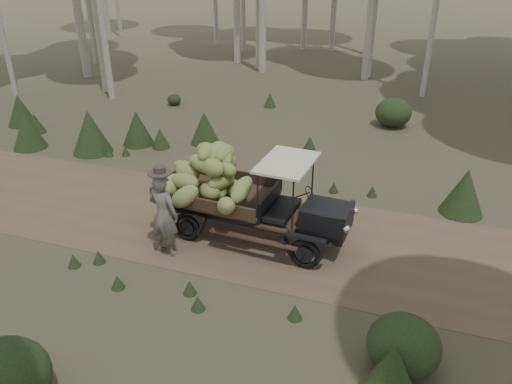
% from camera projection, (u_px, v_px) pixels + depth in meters
% --- Properties ---
extents(ground, '(120.00, 120.00, 0.00)m').
position_uv_depth(ground, '(227.00, 226.00, 11.78)').
color(ground, '#473D2B').
rests_on(ground, ground).
extents(dirt_track, '(70.00, 4.00, 0.01)m').
position_uv_depth(dirt_track, '(227.00, 226.00, 11.78)').
color(dirt_track, brown).
rests_on(dirt_track, ground).
extents(banana_truck, '(4.46, 2.19, 2.18)m').
position_uv_depth(banana_truck, '(231.00, 187.00, 10.89)').
color(banana_truck, black).
rests_on(banana_truck, ground).
extents(farmer, '(0.74, 0.57, 2.04)m').
position_uv_depth(farmer, '(164.00, 214.00, 10.36)').
color(farmer, '#57554F').
rests_on(farmer, ground).
extents(undergrowth, '(23.32, 20.60, 1.37)m').
position_uv_depth(undergrowth, '(189.00, 228.00, 10.64)').
color(undergrowth, '#233319').
rests_on(undergrowth, ground).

